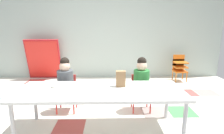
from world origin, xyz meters
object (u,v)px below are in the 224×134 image
at_px(seated_child_middle_seat, 141,79).
at_px(donut_powdered_on_plate, 55,86).
at_px(folded_activity_table, 44,59).
at_px(paper_plate_center_table, 70,90).
at_px(seated_child_near_camera, 66,80).
at_px(paper_plate_near_edge, 55,87).
at_px(kid_chair_orange_stack, 180,66).
at_px(paper_bag_brown, 121,79).
at_px(craft_table, 100,93).

bearing_deg(seated_child_middle_seat, donut_powdered_on_plate, -157.52).
bearing_deg(folded_activity_table, donut_powdered_on_plate, -68.18).
distance_m(seated_child_middle_seat, paper_plate_center_table, 1.23).
distance_m(seated_child_near_camera, paper_plate_near_edge, 0.53).
xyz_separation_m(seated_child_near_camera, paper_plate_center_table, (0.19, -0.63, 0.04)).
bearing_deg(donut_powdered_on_plate, folded_activity_table, 111.82).
relative_size(kid_chair_orange_stack, paper_bag_brown, 3.09).
xyz_separation_m(craft_table, donut_powdered_on_plate, (-0.62, 0.10, 0.07)).
bearing_deg(paper_plate_near_edge, donut_powdered_on_plate, 0.00).
distance_m(folded_activity_table, paper_plate_near_edge, 2.74).
bearing_deg(paper_plate_near_edge, seated_child_near_camera, 87.29).
height_order(seated_child_near_camera, folded_activity_table, folded_activity_table).
xyz_separation_m(seated_child_middle_seat, kid_chair_orange_stack, (1.33, 1.76, -0.16)).
height_order(folded_activity_table, paper_plate_near_edge, folded_activity_table).
distance_m(craft_table, donut_powdered_on_plate, 0.63).
bearing_deg(donut_powdered_on_plate, craft_table, -8.78).
relative_size(craft_table, paper_bag_brown, 9.90).
height_order(seated_child_middle_seat, folded_activity_table, folded_activity_table).
xyz_separation_m(craft_table, paper_plate_near_edge, (-0.62, 0.10, 0.05)).
bearing_deg(paper_plate_center_table, paper_plate_near_edge, 155.24).
relative_size(craft_table, paper_plate_center_table, 12.10).
height_order(kid_chair_orange_stack, donut_powdered_on_plate, kid_chair_orange_stack).
bearing_deg(folded_activity_table, seated_child_near_camera, -62.63).
bearing_deg(paper_bag_brown, donut_powdered_on_plate, -177.66).
bearing_deg(seated_child_near_camera, folded_activity_table, 117.37).
relative_size(craft_table, seated_child_middle_seat, 2.37).
distance_m(craft_table, seated_child_middle_seat, 0.90).
height_order(craft_table, seated_child_near_camera, seated_child_near_camera).
relative_size(kid_chair_orange_stack, donut_powdered_on_plate, 5.92).
xyz_separation_m(craft_table, seated_child_near_camera, (-0.60, 0.62, 0.00)).
bearing_deg(seated_child_middle_seat, folded_activity_table, 138.69).
height_order(paper_bag_brown, donut_powdered_on_plate, paper_bag_brown).
distance_m(seated_child_middle_seat, kid_chair_orange_stack, 2.22).
xyz_separation_m(seated_child_middle_seat, folded_activity_table, (-2.30, 2.02, -0.02)).
bearing_deg(craft_table, paper_plate_near_edge, 171.22).
height_order(kid_chair_orange_stack, paper_plate_near_edge, kid_chair_orange_stack).
xyz_separation_m(paper_bag_brown, donut_powdered_on_plate, (-0.90, -0.04, -0.09)).
bearing_deg(donut_powdered_on_plate, paper_plate_near_edge, 0.00).
distance_m(kid_chair_orange_stack, folded_activity_table, 3.64).
bearing_deg(seated_child_near_camera, paper_bag_brown, -29.36).
bearing_deg(craft_table, seated_child_middle_seat, 43.73).
xyz_separation_m(craft_table, folded_activity_table, (-1.64, 2.64, -0.01)).
distance_m(kid_chair_orange_stack, donut_powdered_on_plate, 3.48).
bearing_deg(paper_bag_brown, kid_chair_orange_stack, 52.83).
distance_m(seated_child_middle_seat, paper_bag_brown, 0.64).
relative_size(folded_activity_table, paper_plate_center_table, 6.04).
bearing_deg(seated_child_near_camera, kid_chair_orange_stack, 34.30).
height_order(seated_child_middle_seat, paper_plate_near_edge, seated_child_middle_seat).
bearing_deg(folded_activity_table, paper_bag_brown, -52.60).
bearing_deg(seated_child_middle_seat, seated_child_near_camera, 180.00).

